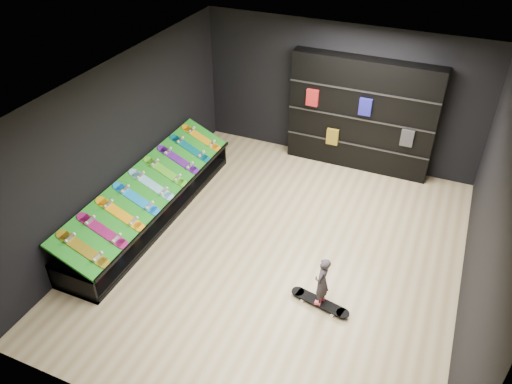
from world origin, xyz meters
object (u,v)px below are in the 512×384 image
at_px(display_rack, 152,205).
at_px(back_shelving, 361,115).
at_px(floor_skateboard, 320,304).
at_px(child, 321,290).

distance_m(display_rack, back_shelving, 4.63).
xyz_separation_m(display_rack, back_shelving, (3.08, 3.32, 0.96)).
bearing_deg(floor_skateboard, display_rack, 176.92).
xyz_separation_m(display_rack, floor_skateboard, (3.59, -0.90, -0.21)).
relative_size(floor_skateboard, child, 1.90).
bearing_deg(display_rack, floor_skateboard, -14.14).
xyz_separation_m(back_shelving, floor_skateboard, (0.51, -4.22, -1.17)).
relative_size(display_rack, floor_skateboard, 4.59).
xyz_separation_m(floor_skateboard, child, (0.00, 0.00, 0.30)).
distance_m(display_rack, floor_skateboard, 3.71).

